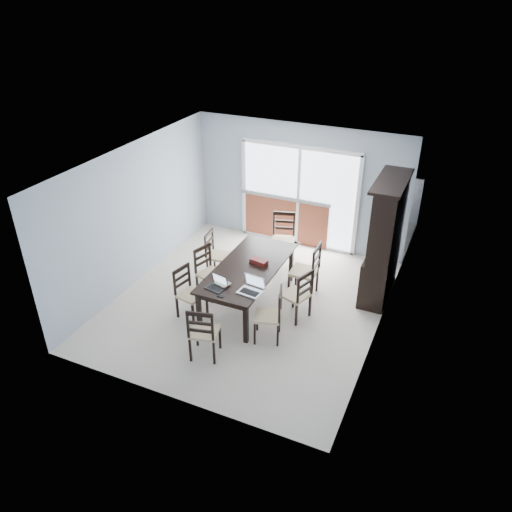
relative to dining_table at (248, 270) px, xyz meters
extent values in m
plane|color=beige|center=(0.00, 0.00, -0.67)|extent=(5.00, 5.00, 0.00)
plane|color=white|center=(0.00, 0.00, 1.93)|extent=(5.00, 5.00, 0.00)
cube|color=#94A1B0|center=(0.00, 2.50, 0.63)|extent=(4.50, 0.02, 2.60)
cube|color=#94A1B0|center=(-2.25, 0.00, 0.63)|extent=(0.02, 5.00, 2.60)
cube|color=#94A1B0|center=(2.25, 0.00, 0.63)|extent=(0.02, 5.00, 2.60)
cube|color=gray|center=(0.00, 3.50, -0.72)|extent=(4.50, 2.00, 0.10)
cube|color=#99999E|center=(0.00, 4.50, -0.12)|extent=(4.50, 0.06, 1.10)
cube|color=black|center=(0.00, 0.00, 0.06)|extent=(1.00, 2.20, 0.04)
cube|color=black|center=(0.00, 0.00, 0.00)|extent=(0.88, 2.08, 0.10)
cube|color=black|center=(-0.42, -1.00, -0.33)|extent=(0.07, 0.07, 0.69)
cube|color=black|center=(0.42, -1.00, -0.33)|extent=(0.07, 0.07, 0.69)
cube|color=black|center=(-0.42, 1.00, -0.33)|extent=(0.07, 0.07, 0.69)
cube|color=black|center=(0.42, 1.00, -0.33)|extent=(0.07, 0.07, 0.69)
cube|color=black|center=(2.01, 1.25, -0.25)|extent=(0.45, 1.30, 0.85)
cube|color=black|center=(2.04, 1.25, 0.83)|extent=(0.38, 1.30, 1.30)
cube|color=black|center=(2.01, 1.25, 1.50)|extent=(0.50, 1.38, 0.05)
cube|color=black|center=(1.84, 0.83, 0.83)|extent=(0.02, 0.36, 1.18)
cube|color=black|center=(1.84, 1.25, 0.83)|extent=(0.02, 0.36, 1.18)
cube|color=black|center=(1.84, 1.67, 0.83)|extent=(0.02, 0.36, 1.18)
cube|color=silver|center=(0.00, 2.48, 0.38)|extent=(2.40, 0.02, 2.10)
cube|color=white|center=(0.00, 2.46, 1.47)|extent=(2.52, 0.05, 0.08)
cube|color=white|center=(0.00, 2.46, 0.38)|extent=(0.06, 0.05, 2.10)
cube|color=white|center=(0.00, 2.46, -0.65)|extent=(2.52, 0.05, 0.05)
cube|color=black|center=(-0.85, -0.54, -0.47)|extent=(0.04, 0.04, 0.40)
cube|color=black|center=(-0.92, -0.88, -0.47)|extent=(0.04, 0.04, 0.40)
cube|color=black|center=(-0.50, -0.61, -0.47)|extent=(0.04, 0.04, 0.40)
cube|color=black|center=(-0.57, -0.95, -0.47)|extent=(0.04, 0.04, 0.40)
cube|color=beige|center=(-0.71, -0.75, -0.25)|extent=(0.46, 0.46, 0.05)
cube|color=black|center=(-0.84, 0.19, -0.47)|extent=(0.04, 0.04, 0.41)
cube|color=black|center=(-0.95, -0.16, -0.47)|extent=(0.04, 0.04, 0.41)
cube|color=black|center=(-0.49, 0.08, -0.47)|extent=(0.04, 0.04, 0.41)
cube|color=black|center=(-0.60, -0.27, -0.47)|extent=(0.04, 0.04, 0.41)
cube|color=beige|center=(-0.72, -0.04, -0.24)|extent=(0.50, 0.50, 0.05)
cube|color=black|center=(-1.10, 0.79, -0.47)|extent=(0.04, 0.04, 0.40)
cube|color=black|center=(-1.07, 0.44, -0.47)|extent=(0.04, 0.04, 0.40)
cube|color=black|center=(-0.76, 0.82, -0.47)|extent=(0.04, 0.04, 0.40)
cube|color=black|center=(-0.72, 0.47, -0.47)|extent=(0.04, 0.04, 0.40)
cube|color=beige|center=(-0.91, 0.63, -0.25)|extent=(0.42, 0.42, 0.05)
cube|color=black|center=(0.91, -0.89, -0.47)|extent=(0.04, 0.04, 0.41)
cube|color=black|center=(0.80, -0.54, -0.47)|extent=(0.04, 0.04, 0.41)
cube|color=black|center=(0.57, -1.00, -0.47)|extent=(0.04, 0.04, 0.41)
cube|color=black|center=(0.46, -0.65, -0.47)|extent=(0.04, 0.04, 0.41)
cube|color=beige|center=(0.69, -0.77, -0.24)|extent=(0.50, 0.50, 0.05)
cube|color=black|center=(1.00, -0.28, -0.47)|extent=(0.04, 0.04, 0.41)
cube|color=black|center=(1.12, 0.07, -0.47)|extent=(0.04, 0.04, 0.41)
cube|color=black|center=(0.65, -0.16, -0.47)|extent=(0.04, 0.04, 0.41)
cube|color=black|center=(0.77, 0.19, -0.47)|extent=(0.04, 0.04, 0.41)
cube|color=beige|center=(0.88, -0.05, -0.23)|extent=(0.52, 0.52, 0.05)
cube|color=black|center=(1.00, 0.45, -0.44)|extent=(0.04, 0.04, 0.46)
cube|color=black|center=(0.99, 0.85, -0.44)|extent=(0.04, 0.04, 0.46)
cube|color=black|center=(0.59, 0.44, -0.44)|extent=(0.04, 0.04, 0.46)
cube|color=black|center=(0.58, 0.84, -0.44)|extent=(0.04, 0.04, 0.46)
cube|color=beige|center=(0.79, 0.64, -0.19)|extent=(0.46, 0.46, 0.05)
cube|color=black|center=(-0.15, -1.75, -0.47)|extent=(0.04, 0.04, 0.41)
cube|color=black|center=(0.21, -1.66, -0.47)|extent=(0.04, 0.04, 0.41)
cube|color=black|center=(-0.24, -1.39, -0.47)|extent=(0.04, 0.04, 0.41)
cube|color=black|center=(0.12, -1.30, -0.47)|extent=(0.04, 0.04, 0.41)
cube|color=beige|center=(-0.02, -1.52, -0.23)|extent=(0.49, 0.49, 0.05)
cube|color=black|center=(0.16, 1.82, -0.45)|extent=(0.05, 0.05, 0.45)
cube|color=black|center=(-0.23, 1.71, -0.45)|extent=(0.05, 0.05, 0.45)
cube|color=black|center=(0.27, 1.44, -0.45)|extent=(0.05, 0.05, 0.45)
cube|color=black|center=(-0.11, 1.32, -0.45)|extent=(0.05, 0.05, 0.45)
cube|color=beige|center=(0.02, 1.57, -0.19)|extent=(0.55, 0.55, 0.05)
cube|color=black|center=(-0.19, -0.84, 0.09)|extent=(0.33, 0.26, 0.02)
cube|color=silver|center=(-0.19, -0.84, 0.19)|extent=(0.26, 0.09, 0.16)
cube|color=silver|center=(0.36, -0.72, 0.09)|extent=(0.40, 0.30, 0.02)
cube|color=silver|center=(0.36, -0.72, 0.21)|extent=(0.33, 0.08, 0.20)
cube|color=maroon|center=(-0.14, -0.69, 0.09)|extent=(0.26, 0.24, 0.03)
cube|color=gold|center=(-0.13, -0.69, 0.11)|extent=(0.27, 0.24, 0.01)
cube|color=black|center=(-0.01, -1.00, 0.08)|extent=(0.12, 0.06, 0.01)
cube|color=#430D0E|center=(0.12, 0.17, 0.11)|extent=(0.32, 0.20, 0.07)
cube|color=maroon|center=(-0.29, 3.31, -0.19)|extent=(1.96, 1.74, 0.98)
cube|color=gray|center=(-0.29, 3.31, 0.33)|extent=(2.01, 1.80, 0.07)
camera|label=1|loc=(3.11, -6.61, 4.46)|focal=35.00mm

